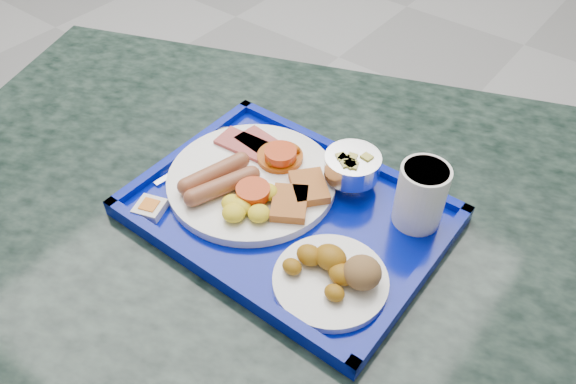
# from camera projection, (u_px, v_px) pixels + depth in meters

# --- Properties ---
(floor) EXTENTS (6.00, 6.00, 0.00)m
(floor) POSITION_uv_depth(u_px,v_px,m) (249.00, 124.00, 2.35)
(floor) COLOR #969799
(floor) RESTS_ON ground
(table) EXTENTS (1.48, 1.24, 0.79)m
(table) POSITION_uv_depth(u_px,v_px,m) (273.00, 275.00, 1.07)
(table) COLOR slate
(table) RESTS_ON floor
(tray) EXTENTS (0.47, 0.35, 0.03)m
(tray) POSITION_uv_depth(u_px,v_px,m) (288.00, 213.00, 0.89)
(tray) COLOR #03119C
(tray) RESTS_ON table
(main_plate) EXTENTS (0.28, 0.28, 0.04)m
(main_plate) POSITION_uv_depth(u_px,v_px,m) (253.00, 181.00, 0.91)
(main_plate) COLOR white
(main_plate) RESTS_ON tray
(bread_plate) EXTENTS (0.16, 0.16, 0.05)m
(bread_plate) POSITION_uv_depth(u_px,v_px,m) (335.00, 275.00, 0.77)
(bread_plate) COLOR white
(bread_plate) RESTS_ON tray
(fruit_bowl) EXTENTS (0.09, 0.09, 0.06)m
(fruit_bowl) POSITION_uv_depth(u_px,v_px,m) (352.00, 166.00, 0.90)
(fruit_bowl) COLOR silver
(fruit_bowl) RESTS_ON tray
(juice_cup) EXTENTS (0.07, 0.07, 0.10)m
(juice_cup) POSITION_uv_depth(u_px,v_px,m) (421.00, 194.00, 0.83)
(juice_cup) COLOR white
(juice_cup) RESTS_ON tray
(spoon) EXTENTS (0.05, 0.19, 0.01)m
(spoon) POSITION_uv_depth(u_px,v_px,m) (213.00, 142.00, 1.00)
(spoon) COLOR silver
(spoon) RESTS_ON tray
(knife) EXTENTS (0.05, 0.17, 0.00)m
(knife) POSITION_uv_depth(u_px,v_px,m) (191.00, 157.00, 0.97)
(knife) COLOR silver
(knife) RESTS_ON tray
(jam_packet) EXTENTS (0.05, 0.05, 0.02)m
(jam_packet) POSITION_uv_depth(u_px,v_px,m) (150.00, 208.00, 0.88)
(jam_packet) COLOR white
(jam_packet) RESTS_ON tray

